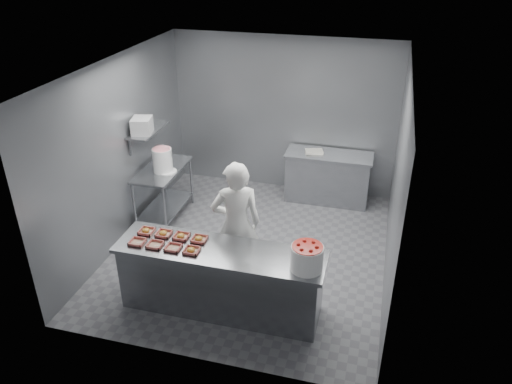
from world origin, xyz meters
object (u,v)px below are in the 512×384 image
Objects in this scene: tray_3 at (191,250)px; tray_4 at (146,231)px; tray_7 at (199,239)px; strawberry_tub at (307,257)px; worker at (236,225)px; tray_0 at (137,242)px; prep_table at (164,185)px; tray_6 at (181,236)px; tray_2 at (173,248)px; service_counter at (221,279)px; back_counter at (328,177)px; glaze_bucket at (162,160)px; appliance at (142,126)px; tray_5 at (164,234)px; tray_1 at (155,245)px.

tray_4 is at bearing 160.28° from tray_3.
tray_7 is (0.72, 0.00, 0.00)m from tray_4.
tray_4 is 1.00× the size of tray_7.
strawberry_tub is at bearing -6.22° from tray_4.
tray_0 is at bearing 11.93° from worker.
tray_6 is at bearing -58.96° from prep_table.
tray_2 is 0.24m from tray_3.
tray_6 is 0.10× the size of worker.
tray_0 is 0.72m from tray_3.
service_counter is 1.73× the size of back_counter.
glaze_bucket is (-2.48, -1.39, 0.65)m from back_counter.
tray_6 is at bearing 166.89° from service_counter.
strawberry_tub is (2.73, -2.05, 0.47)m from prep_table.
tray_6 is 2.21m from appliance.
prep_table is 6.40× the size of tray_5.
tray_3 is at bearing -47.07° from tray_6.
tray_0 is 1.00× the size of tray_1.
worker is at bearing -46.06° from appliance.
appliance is at bearing 128.46° from tray_3.
appliance is at bearing 122.06° from tray_5.
glaze_bucket is at bearing -150.78° from back_counter.
tray_4 and tray_7 have the same top height.
strawberry_tub is at bearing 0.97° from tray_2.
tray_3 is at bearing -0.00° from tray_0.
tray_2 is at bearing -46.71° from tray_5.
appliance reaches higher than strawberry_tub.
tray_0 reaches higher than prep_table.
tray_3 is at bearing -109.77° from back_counter.
tray_2 is at bearing 0.00° from tray_1.
tray_7 is at bearing -61.18° from appliance.
appliance reaches higher than glaze_bucket.
appliance is at bearing -151.39° from back_counter.
tray_5 reaches higher than tray_2.
tray_1 is at bearing 180.00° from tray_2.
tray_7 is at bearing 157.68° from service_counter.
glaze_bucket is at bearing -60.81° from worker.
tray_0 is at bearing -179.25° from strawberry_tub.
appliance is (-0.79, 1.90, 0.77)m from tray_0.
glaze_bucket is (-1.03, 1.73, 0.18)m from tray_6.
tray_4 is 1.00× the size of tray_6.
tray_0 is at bearing -73.43° from prep_table.
tray_6 is at bearing 171.98° from strawberry_tub.
tray_6 is (0.48, 0.00, 0.00)m from tray_4.
back_counter is at bearing 29.22° from glaze_bucket.
tray_6 reaches higher than prep_table.
prep_table is 6.40× the size of tray_2.
back_counter is 2.92m from glaze_bucket.
worker reaches higher than service_counter.
tray_0 reaches higher than service_counter.
strawberry_tub is 3.31m from glaze_bucket.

